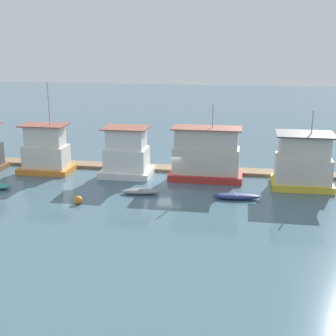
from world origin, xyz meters
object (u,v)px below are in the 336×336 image
houseboat_white (127,154)px  mooring_post_far_right (205,166)px  houseboat_orange (46,152)px  buoy_orange (78,200)px  mooring_post_far_left (318,174)px  houseboat_yellow (303,163)px  houseboat_red (206,156)px  dinghy_grey (140,191)px  dinghy_navy (236,196)px

houseboat_white → mooring_post_far_right: (7.87, 1.43, -1.20)m
houseboat_orange → buoy_orange: bearing=-53.3°
houseboat_white → mooring_post_far_left: (19.09, 1.43, -1.56)m
houseboat_orange → mooring_post_far_right: (16.52, 1.53, -1.17)m
buoy_orange → houseboat_yellow: bearing=22.8°
mooring_post_far_right → buoy_orange: mooring_post_far_right is taller
houseboat_white → houseboat_red: bearing=-0.5°
houseboat_orange → houseboat_white: (8.64, 0.10, 0.03)m
buoy_orange → houseboat_orange: bearing=126.7°
houseboat_white → houseboat_red: 8.09m
houseboat_yellow → dinghy_grey: houseboat_yellow is taller
dinghy_grey → buoy_orange: size_ratio=5.08×
dinghy_navy → mooring_post_far_left: mooring_post_far_left is taller
houseboat_orange → houseboat_red: 16.73m
houseboat_yellow → mooring_post_far_right: 9.78m
houseboat_yellow → buoy_orange: size_ratio=10.54×
houseboat_white → houseboat_orange: bearing=-179.3°
houseboat_white → dinghy_grey: size_ratio=1.47×
houseboat_yellow → dinghy_grey: bearing=-162.3°
houseboat_orange → houseboat_white: size_ratio=1.82×
houseboat_red → mooring_post_far_left: (11.00, 1.50, -1.76)m
houseboat_orange → mooring_post_far_right: bearing=5.3°
dinghy_grey → mooring_post_far_left: 17.88m
dinghy_grey → mooring_post_far_right: bearing=54.0°
houseboat_red → mooring_post_far_left: houseboat_red is taller
buoy_orange → mooring_post_far_right: bearing=47.1°
houseboat_white → mooring_post_far_left: 19.20m
mooring_post_far_left → dinghy_grey: bearing=-156.5°
houseboat_yellow → houseboat_orange: bearing=177.9°
houseboat_orange → dinghy_grey: bearing=-26.3°
houseboat_orange → houseboat_red: bearing=0.1°
houseboat_orange → buoy_orange: 11.38m
houseboat_red → houseboat_orange: bearing=-179.9°
dinghy_navy → mooring_post_far_right: size_ratio=2.15×
houseboat_yellow → mooring_post_far_left: 3.54m
dinghy_navy → mooring_post_far_right: bearing=115.5°
houseboat_orange → mooring_post_far_left: size_ratio=7.47×
dinghy_grey → dinghy_navy: size_ratio=0.83×
houseboat_orange → dinghy_grey: 12.79m
dinghy_navy → mooring_post_far_left: bearing=42.2°
dinghy_navy → houseboat_yellow: bearing=37.7°
houseboat_red → dinghy_navy: size_ratio=1.78×
mooring_post_far_right → buoy_orange: size_ratio=2.84×
mooring_post_far_left → houseboat_red: bearing=-172.2°
houseboat_white → dinghy_grey: houseboat_white is taller
mooring_post_far_right → houseboat_white: bearing=-169.7°
houseboat_red → dinghy_grey: (-5.39, -5.63, -2.14)m
houseboat_white → houseboat_red: (8.08, -0.07, 0.20)m
houseboat_orange → dinghy_navy: (19.91, -5.57, -1.90)m
dinghy_navy → houseboat_orange: bearing=164.4°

